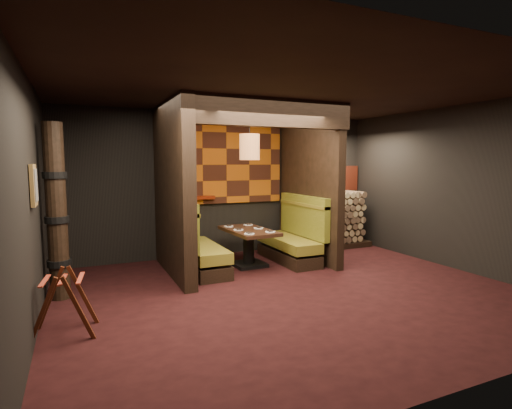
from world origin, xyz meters
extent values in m
cube|color=black|center=(0.00, 0.00, -0.01)|extent=(6.50, 5.50, 0.02)
cube|color=black|center=(0.00, 0.00, 2.86)|extent=(6.50, 5.50, 0.02)
cube|color=black|center=(0.00, 2.76, 1.43)|extent=(6.50, 0.02, 2.85)
cube|color=black|center=(0.00, -2.76, 1.43)|extent=(6.50, 0.02, 2.85)
cube|color=black|center=(-3.26, 0.00, 1.43)|extent=(0.02, 5.50, 2.85)
cube|color=black|center=(3.26, 0.00, 1.43)|extent=(0.02, 5.50, 2.85)
cube|color=black|center=(-1.35, 1.65, 1.43)|extent=(0.20, 2.20, 2.85)
cube|color=black|center=(1.30, 1.70, 1.43)|extent=(0.15, 2.10, 2.85)
cube|color=black|center=(-0.02, 0.70, 2.63)|extent=(2.85, 0.18, 0.44)
cube|color=#A14D0D|center=(-0.02, 2.71, 1.82)|extent=(2.40, 0.06, 1.55)
cube|color=#A14D0D|center=(-1.23, 1.82, 1.85)|extent=(0.04, 1.85, 1.45)
cube|color=#631B08|center=(-0.60, 2.65, 1.18)|extent=(0.60, 0.12, 0.07)
cube|color=black|center=(-0.85, 1.65, 0.11)|extent=(0.55, 1.60, 0.22)
cube|color=olive|center=(-0.85, 1.65, 0.36)|extent=(0.55, 1.60, 0.18)
cube|color=#596115|center=(-1.19, 1.65, 0.75)|extent=(0.12, 1.60, 0.78)
cube|color=olive|center=(-1.19, 1.65, 1.10)|extent=(0.15, 1.60, 0.06)
cube|color=black|center=(0.82, 1.65, 0.11)|extent=(0.55, 1.60, 0.22)
cube|color=olive|center=(0.82, 1.65, 0.36)|extent=(0.55, 1.60, 0.18)
cube|color=#596115|center=(1.16, 1.65, 0.75)|extent=(0.12, 1.60, 0.78)
cube|color=olive|center=(1.16, 1.65, 1.10)|extent=(0.15, 1.60, 0.06)
cube|color=black|center=(0.00, 1.62, 0.03)|extent=(0.58, 0.58, 0.06)
cylinder|color=black|center=(0.00, 1.62, 0.31)|extent=(0.20, 0.20, 0.61)
cube|color=#341B10|center=(0.00, 1.62, 0.64)|extent=(0.75, 1.31, 0.06)
cylinder|color=white|center=(-0.18, 1.17, 0.68)|extent=(0.18, 0.18, 0.01)
cube|color=black|center=(-0.18, 1.17, 0.69)|extent=(0.08, 0.11, 0.02)
cylinder|color=white|center=(0.22, 1.19, 0.68)|extent=(0.18, 0.18, 0.01)
cube|color=black|center=(0.22, 1.19, 0.69)|extent=(0.08, 0.11, 0.02)
cylinder|color=white|center=(-0.20, 1.61, 0.68)|extent=(0.18, 0.18, 0.01)
cube|color=black|center=(-0.20, 1.61, 0.69)|extent=(0.08, 0.11, 0.02)
cylinder|color=white|center=(0.20, 1.63, 0.68)|extent=(0.18, 0.18, 0.01)
cube|color=black|center=(0.20, 1.63, 0.69)|extent=(0.08, 0.11, 0.02)
cylinder|color=white|center=(-0.22, 2.04, 0.68)|extent=(0.18, 0.18, 0.01)
cube|color=black|center=(-0.22, 2.04, 0.69)|extent=(0.08, 0.11, 0.02)
cylinder|color=white|center=(0.18, 2.06, 0.68)|extent=(0.18, 0.18, 0.01)
cube|color=black|center=(0.18, 2.06, 0.69)|extent=(0.08, 0.11, 0.02)
cylinder|color=#AA6736|center=(0.00, 1.57, 2.13)|extent=(0.35, 0.35, 0.45)
sphere|color=#FFC672|center=(0.00, 1.57, 2.13)|extent=(0.18, 0.18, 0.18)
cylinder|color=black|center=(0.00, 1.57, 2.60)|extent=(0.02, 0.02, 0.49)
cube|color=olive|center=(-3.22, 0.10, 1.62)|extent=(0.04, 0.36, 0.46)
cube|color=#3F3F3F|center=(-3.20, 0.10, 1.62)|extent=(0.01, 0.27, 0.36)
cube|color=#3E180B|center=(-3.17, -0.40, 0.33)|extent=(0.34, 0.08, 0.75)
cube|color=#3E180B|center=(-2.82, -0.44, 0.33)|extent=(0.34, 0.08, 0.75)
cube|color=#3E180B|center=(-3.12, 0.04, 0.33)|extent=(0.34, 0.08, 0.75)
cube|color=#3E180B|center=(-2.77, 0.00, 0.33)|extent=(0.34, 0.08, 0.75)
cube|color=#9C301E|center=(-3.14, -0.18, 0.61)|extent=(0.10, 0.46, 0.01)
cube|color=#9C301E|center=(-2.97, -0.20, 0.61)|extent=(0.10, 0.46, 0.01)
cube|color=#9C301E|center=(-2.80, -0.22, 0.61)|extent=(0.10, 0.46, 0.01)
cylinder|color=black|center=(-3.05, 1.10, 1.20)|extent=(0.26, 0.26, 2.40)
cylinder|color=black|center=(-3.05, 1.10, 0.50)|extent=(0.31, 0.31, 0.09)
cylinder|color=black|center=(-3.05, 1.10, 1.10)|extent=(0.31, 0.31, 0.09)
cylinder|color=black|center=(-3.05, 1.10, 1.70)|extent=(0.31, 0.31, 0.09)
cube|color=black|center=(2.29, 2.35, 0.06)|extent=(1.73, 0.70, 0.12)
cube|color=brown|center=(2.29, 2.35, 0.67)|extent=(1.73, 0.70, 1.10)
cube|color=maroon|center=(2.29, 2.68, 1.50)|extent=(1.83, 0.10, 0.56)
cube|color=black|center=(1.39, 1.96, 1.43)|extent=(0.08, 0.08, 2.85)
camera|label=1|loc=(-2.79, -4.88, 1.87)|focal=28.00mm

